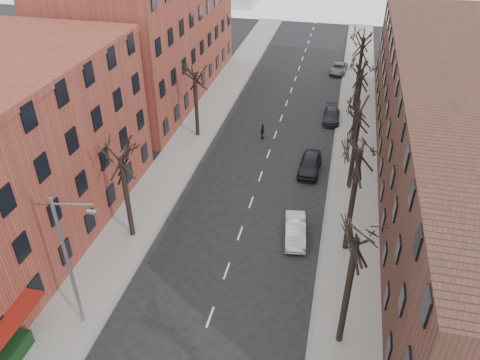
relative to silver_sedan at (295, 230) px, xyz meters
The scene contains 17 objects.
sidewalk_left 18.89m from the silver_sedan, 129.47° to the left, with size 4.00×90.00×0.15m, color gray.
sidewalk_right 15.12m from the silver_sedan, 74.65° to the left, with size 4.00×90.00×0.15m, color gray.
building_left_far 31.55m from the silver_sedan, 130.31° to the left, with size 12.00×28.00×14.00m, color brown.
building_right 15.95m from the silver_sedan, 38.58° to the left, with size 12.00×50.00×10.00m, color #4D2A23.
tree_right_b 9.19m from the silver_sedan, 66.87° to the right, with size 5.20×5.20×10.80m, color black, non-canonical shape.
tree_right_c 3.69m from the silver_sedan, ahead, with size 5.20×5.20×11.60m, color black, non-canonical shape.
tree_right_d 8.41m from the silver_sedan, 64.57° to the left, with size 5.20×5.20×10.00m, color black, non-canonical shape.
tree_right_e 16.00m from the silver_sedan, 76.98° to the left, with size 5.20×5.20×10.80m, color black, non-canonical shape.
tree_right_f 23.85m from the silver_sedan, 81.32° to the left, with size 5.20×5.20×11.60m, color black, non-canonical shape.
tree_left_a 11.87m from the silver_sedan, 168.17° to the right, with size 5.20×5.20×9.50m, color black, non-canonical shape.
tree_left_b 17.87m from the silver_sedan, 130.52° to the left, with size 5.20×5.20×9.50m, color black, non-canonical shape.
streetlight 15.79m from the silver_sedan, 136.60° to the right, with size 2.45×0.22×9.03m.
silver_sedan is the anchor object (origin of this frame).
parked_car_near 9.36m from the silver_sedan, 89.45° to the left, with size 1.79×4.45×1.52m, color black.
parked_car_mid 20.18m from the silver_sedan, 86.31° to the left, with size 1.72×4.24×1.23m, color black.
parked_car_far 35.01m from the silver_sedan, 87.87° to the left, with size 1.98×4.29×1.19m, color #5C5D64.
pedestrian_crossing 15.40m from the silver_sedan, 109.53° to the left, with size 0.90×0.38×1.54m, color black.
Camera 1 is at (5.99, -6.00, 22.23)m, focal length 35.00 mm.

